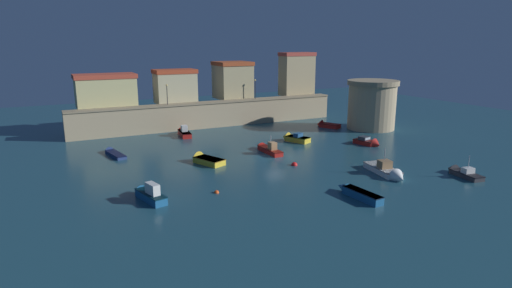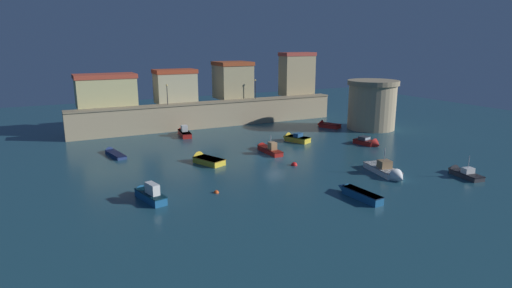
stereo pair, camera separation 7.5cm
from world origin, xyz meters
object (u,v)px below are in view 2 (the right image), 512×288
fortress_tower (372,104)px  moored_boat_5 (148,193)px  moored_boat_0 (184,132)px  moored_boat_8 (113,153)px  moored_boat_10 (357,193)px  moored_boat_1 (326,125)px  mooring_buoy_0 (216,193)px  quay_lamp_1 (255,86)px  moored_boat_9 (204,160)px  moored_boat_6 (461,172)px  moored_boat_3 (388,172)px  moored_boat_4 (369,142)px  moored_boat_7 (294,138)px  mooring_buoy_1 (294,165)px  quay_lamp_0 (167,91)px

fortress_tower → moored_boat_5: size_ratio=1.55×
moored_boat_0 → moored_boat_8: bearing=127.4°
moored_boat_8 → moored_boat_10: size_ratio=1.08×
fortress_tower → moored_boat_10: size_ratio=1.50×
moored_boat_1 → moored_boat_10: size_ratio=0.80×
moored_boat_10 → mooring_buoy_0: size_ratio=10.74×
quay_lamp_1 → moored_boat_10: quay_lamp_1 is taller
moored_boat_8 → moored_boat_1: bearing=-96.9°
mooring_buoy_0 → moored_boat_1: bearing=37.1°
moored_boat_0 → mooring_buoy_0: size_ratio=10.91×
moored_boat_9 → moored_boat_6: bearing=-149.4°
moored_boat_3 → moored_boat_5: (-25.82, 4.79, 0.14)m
moored_boat_4 → moored_boat_7: bearing=-142.3°
mooring_buoy_0 → moored_boat_9: bearing=76.2°
moored_boat_1 → moored_boat_4: size_ratio=1.05×
fortress_tower → moored_boat_7: (-16.99, -2.22, -3.76)m
quay_lamp_1 → moored_boat_1: size_ratio=0.77×
moored_boat_3 → mooring_buoy_1: size_ratio=8.70×
moored_boat_4 → moored_boat_6: (-0.51, -15.85, -0.05)m
quay_lamp_1 → moored_boat_5: quay_lamp_1 is taller
moored_boat_7 → quay_lamp_1: bearing=-29.2°
mooring_buoy_1 → fortress_tower: bearing=29.1°
fortress_tower → moored_boat_0: (-30.67, 9.35, -3.71)m
moored_boat_9 → moored_boat_5: bearing=113.7°
moored_boat_4 → moored_boat_10: bearing=-56.7°
moored_boat_10 → mooring_buoy_0: 13.86m
moored_boat_3 → moored_boat_10: size_ratio=1.19×
moored_boat_7 → moored_boat_8: moored_boat_7 is taller
moored_boat_10 → moored_boat_8: bearing=30.0°
quay_lamp_0 → moored_boat_0: quay_lamp_0 is taller
moored_boat_9 → moored_boat_10: 20.31m
moored_boat_1 → mooring_buoy_0: 37.36m
fortress_tower → moored_boat_10: bearing=-133.6°
moored_boat_5 → moored_boat_7: (25.33, 14.46, -0.11)m
quay_lamp_0 → moored_boat_0: size_ratio=0.58×
moored_boat_1 → moored_boat_3: size_ratio=0.68×
mooring_buoy_0 → fortress_tower: bearing=26.6°
moored_boat_1 → moored_boat_3: bearing=131.9°
moored_boat_6 → moored_boat_9: (-24.16, 18.04, 0.04)m
moored_boat_0 → moored_boat_9: bearing=177.7°
moored_boat_3 → moored_boat_10: 8.48m
fortress_tower → moored_boat_10: fortress_tower is taller
moored_boat_0 → moored_boat_7: bearing=-123.8°
moored_boat_3 → moored_boat_6: 8.33m
moored_boat_1 → moored_boat_10: (-18.01, -29.84, 0.07)m
quay_lamp_1 → moored_boat_0: size_ratio=0.61×
moored_boat_10 → mooring_buoy_0: bearing=53.9°
moored_boat_0 → moored_boat_9: size_ratio=1.09×
moored_boat_10 → moored_boat_4: bearing=-48.6°
moored_boat_4 → moored_boat_10: moored_boat_4 is taller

